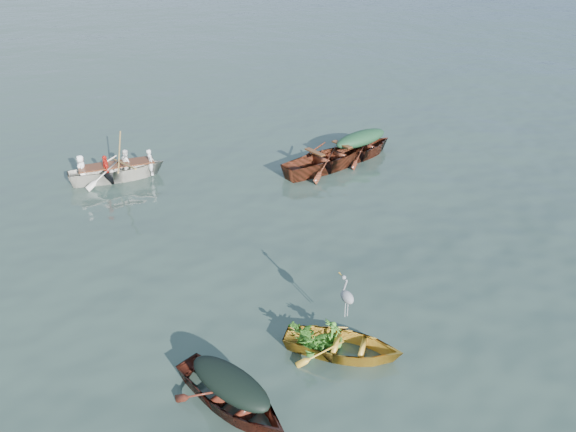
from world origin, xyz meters
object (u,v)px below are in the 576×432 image
(open_wooden_boat, at_px, (328,169))
(green_tarp_boat, at_px, (360,158))
(yellow_dinghy, at_px, (342,354))
(heron, at_px, (347,303))
(rowed_boat, at_px, (119,179))
(dark_covered_boat, at_px, (232,406))

(open_wooden_boat, bearing_deg, green_tarp_boat, -86.58)
(yellow_dinghy, xyz_separation_m, open_wooden_boat, (4.41, 8.43, 0.00))
(open_wooden_boat, bearing_deg, heron, 141.45)
(rowed_boat, bearing_deg, open_wooden_boat, -104.56)
(yellow_dinghy, distance_m, rowed_boat, 10.98)
(yellow_dinghy, xyz_separation_m, green_tarp_boat, (5.99, 8.85, 0.00))
(dark_covered_boat, distance_m, heron, 3.05)
(rowed_boat, height_order, heron, heron)
(yellow_dinghy, relative_size, green_tarp_boat, 0.68)
(dark_covered_boat, height_order, rowed_boat, rowed_boat)
(yellow_dinghy, distance_m, open_wooden_boat, 9.52)
(open_wooden_boat, bearing_deg, rowed_boat, 60.03)
(green_tarp_boat, distance_m, heron, 10.17)
(dark_covered_boat, bearing_deg, yellow_dinghy, -14.58)
(dark_covered_boat, xyz_separation_m, heron, (2.82, 0.77, 0.85))
(heron, bearing_deg, rowed_boat, 55.80)
(open_wooden_boat, relative_size, heron, 5.56)
(dark_covered_boat, distance_m, open_wooden_boat, 11.16)
(green_tarp_boat, distance_m, rowed_boat, 8.58)
(yellow_dinghy, height_order, dark_covered_boat, dark_covered_boat)
(dark_covered_boat, bearing_deg, heron, -6.68)
(yellow_dinghy, height_order, rowed_boat, rowed_boat)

